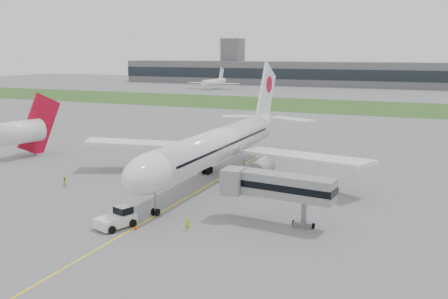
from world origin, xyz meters
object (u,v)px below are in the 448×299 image
at_px(pushback_tug, 118,218).
at_px(ground_crew_near, 187,224).
at_px(airliner, 220,143).
at_px(neighbor_aircraft, 21,131).
at_px(jet_bridge, 274,186).

bearing_deg(pushback_tug, ground_crew_near, 31.75).
relative_size(airliner, pushback_tug, 10.89).
height_order(airliner, ground_crew_near, airliner).
bearing_deg(ground_crew_near, airliner, -87.43).
distance_m(ground_crew_near, neighbor_aircraft, 52.47).
distance_m(pushback_tug, jet_bridge, 18.45).
bearing_deg(ground_crew_near, jet_bridge, -154.56).
bearing_deg(jet_bridge, ground_crew_near, -135.90).
bearing_deg(neighbor_aircraft, ground_crew_near, -13.50).
bearing_deg(airliner, jet_bridge, -49.80).
height_order(airliner, pushback_tug, airliner).
relative_size(airliner, ground_crew_near, 32.34).
height_order(jet_bridge, neighbor_aircraft, neighbor_aircraft).
xyz_separation_m(pushback_tug, neighbor_aircraft, (-38.98, 25.01, 3.98)).
relative_size(ground_crew_near, neighbor_aircraft, 0.11).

